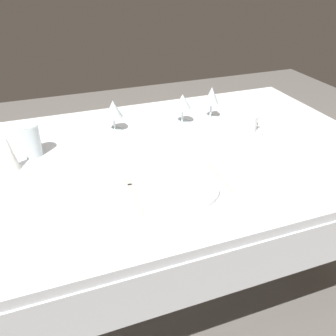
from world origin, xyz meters
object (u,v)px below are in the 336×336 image
dinner_plate (181,188)px  wine_glass_right (183,103)px  napkin_folded (8,152)px  coffee_cup_left (248,123)px  wine_glass_left (212,97)px  fork_outer (134,194)px  spoon_soup (216,174)px  wine_glass_centre (113,110)px  drink_tumbler (31,142)px

dinner_plate → wine_glass_right: size_ratio=1.89×
napkin_folded → coffee_cup_left: bearing=-1.4°
dinner_plate → wine_glass_left: wine_glass_left is taller
fork_outer → wine_glass_right: size_ratio=1.53×
wine_glass_left → wine_glass_right: bearing=-176.6°
wine_glass_left → napkin_folded: (-0.90, -0.18, -0.03)m
wine_glass_right → spoon_soup: bearing=-97.3°
coffee_cup_left → wine_glass_centre: wine_glass_centre is taller
dinner_plate → wine_glass_right: wine_glass_right is taller
coffee_cup_left → wine_glass_right: bearing=139.4°
napkin_folded → wine_glass_centre: bearing=24.9°
coffee_cup_left → drink_tumbler: (-0.90, 0.11, 0.01)m
coffee_cup_left → wine_glass_centre: size_ratio=0.76×
dinner_plate → fork_outer: (-0.15, 0.03, -0.01)m
coffee_cup_left → drink_tumbler: bearing=172.9°
fork_outer → coffee_cup_left: size_ratio=2.00×
coffee_cup_left → wine_glass_left: bearing=111.2°
wine_glass_right → napkin_folded: napkin_folded is taller
drink_tumbler → wine_glass_left: bearing=6.5°
wine_glass_right → fork_outer: bearing=-127.3°
dinner_plate → fork_outer: 0.16m
dinner_plate → coffee_cup_left: size_ratio=2.47×
fork_outer → wine_glass_centre: bearing=83.4°
dinner_plate → coffee_cup_left: bearing=35.6°
fork_outer → dinner_plate: bearing=-9.9°
spoon_soup → napkin_folded: napkin_folded is taller
wine_glass_right → drink_tumbler: 0.67m
fork_outer → wine_glass_right: (0.37, 0.49, 0.09)m
wine_glass_right → napkin_folded: (-0.75, -0.17, -0.02)m
fork_outer → spoon_soup: 0.31m
dinner_plate → napkin_folded: 0.63m
coffee_cup_left → napkin_folded: napkin_folded is taller
dinner_plate → spoon_soup: bearing=16.7°
napkin_folded → spoon_soup: bearing=-23.4°
wine_glass_right → drink_tumbler: size_ratio=1.08×
wine_glass_centre → wine_glass_right: wine_glass_centre is taller
drink_tumbler → napkin_folded: napkin_folded is taller
wine_glass_centre → coffee_cup_left: bearing=-22.5°
wine_glass_left → wine_glass_centre: bearing=177.6°
dinner_plate → napkin_folded: (-0.53, 0.34, 0.06)m
fork_outer → wine_glass_left: bearing=43.6°
wine_glass_left → napkin_folded: size_ratio=1.04×
spoon_soup → napkin_folded: (-0.69, 0.30, 0.07)m
dinner_plate → coffee_cup_left: coffee_cup_left is taller
coffee_cup_left → drink_tumbler: 0.90m
dinner_plate → wine_glass_centre: bearing=99.8°
wine_glass_centre → spoon_soup: bearing=-63.0°
wine_glass_centre → wine_glass_left: wine_glass_left is taller
wine_glass_right → drink_tumbler: (-0.67, -0.08, -0.04)m
wine_glass_right → drink_tumbler: bearing=-172.8°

